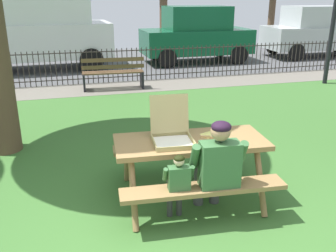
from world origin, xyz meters
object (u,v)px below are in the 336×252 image
Objects in this scene: child_at_table at (178,182)px; park_bench_center at (113,74)px; adult_at_table at (217,165)px; pizza_slice_on_table at (209,135)px; picnic_table_foreground at (190,153)px; parked_car_center at (36,29)px; parked_car_far_right at (320,31)px; pizza_box_open at (172,131)px; parked_car_right at (196,34)px.

child_at_table is 6.33m from park_bench_center.
pizza_slice_on_table is at bearing 77.21° from adult_at_table.
picnic_table_foreground is 5.82m from park_bench_center.
picnic_table_foreground is at bearing 58.45° from child_at_table.
parked_car_center is (-2.20, 9.16, 0.71)m from picnic_table_foreground.
picnic_table_foreground is at bearing -132.70° from parked_car_far_right.
adult_at_table is 0.73× the size of park_bench_center.
pizza_box_open is 9.34m from parked_car_center.
parked_car_far_right is at bearing 49.28° from adult_at_table.
adult_at_table is 10.18m from parked_car_right.
parked_car_right is at bearing 71.64° from pizza_slice_on_table.
adult_at_table is (0.35, -0.55, -0.23)m from pizza_box_open.
pizza_box_open is 0.14× the size of parked_car_right.
parked_car_center is 5.48m from parked_car_right.
adult_at_table is 1.40× the size of child_at_table.
parked_car_right is (3.58, 9.66, 0.50)m from child_at_table.
picnic_table_foreground is 0.43× the size of parked_car_far_right.
pizza_box_open is at bearing -110.99° from parked_car_right.
pizza_slice_on_table is 0.07× the size of parked_car_right.
picnic_table_foreground is 0.49× the size of parked_car_right.
parked_car_center is 1.22× the size of parked_car_right.
child_at_table is at bearing 179.29° from adult_at_table.
park_bench_center is at bearing -136.05° from parked_car_right.
child_at_table is (-0.57, -0.59, -0.26)m from pizza_slice_on_table.
parked_car_center reaches higher than pizza_box_open.
parked_car_center is (-1.89, 9.66, 0.79)m from child_at_table.
parked_car_right is 0.88× the size of parked_car_far_right.
adult_at_table is at bearing -76.17° from picnic_table_foreground.
park_bench_center is at bearing 94.49° from pizza_slice_on_table.
parked_car_right is at bearing -179.99° from parked_car_far_right.
pizza_slice_on_table is 12.23m from parked_car_far_right.
pizza_slice_on_table is (0.48, 0.04, -0.11)m from pizza_box_open.
park_bench_center is (-0.32, 6.33, -0.24)m from adult_at_table.
parked_car_far_right is (8.76, 9.67, 0.49)m from child_at_table.
parked_car_right is at bearing 71.97° from adult_at_table.
parked_car_far_right reaches higher than picnic_table_foreground.
parked_car_right is (5.47, -0.00, -0.29)m from parked_car_center.
parked_car_right is at bearing 70.33° from picnic_table_foreground.
picnic_table_foreground is 1.18× the size of park_bench_center.
picnic_table_foreground is 0.40× the size of parked_car_center.
park_bench_center is at bearing 91.87° from picnic_table_foreground.
pizza_box_open is 5.80m from park_bench_center.
parked_car_right is 5.18m from parked_car_far_right.
pizza_slice_on_table is at bearing -85.51° from park_bench_center.
pizza_box_open is 0.12× the size of parked_car_far_right.
parked_car_right reaches higher than child_at_table.
adult_at_table is at bearing -87.14° from park_bench_center.
parked_car_center is at bearing 103.51° from picnic_table_foreground.
adult_at_table is 9.97m from parked_car_center.
parked_car_far_right reaches higher than pizza_slice_on_table.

